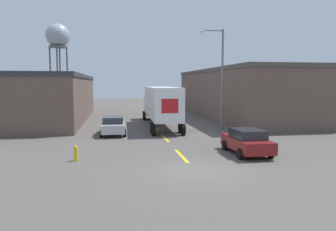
{
  "coord_description": "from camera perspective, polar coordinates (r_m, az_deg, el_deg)",
  "views": [
    {
      "loc": [
        -3.87,
        -15.27,
        4.26
      ],
      "look_at": [
        0.34,
        10.34,
        1.72
      ],
      "focal_mm": 35.0,
      "sensor_mm": 36.0,
      "label": 1
    }
  ],
  "objects": [
    {
      "name": "parked_car_right_near",
      "position": [
        20.44,
        13.56,
        -4.36
      ],
      "size": [
        2.07,
        4.26,
        1.52
      ],
      "color": "maroon",
      "rests_on": "ground_plane"
    },
    {
      "name": "water_tower",
      "position": [
        66.56,
        -18.65,
        12.75
      ],
      "size": [
        4.44,
        4.44,
        15.48
      ],
      "color": "#47474C",
      "rests_on": "ground_plane"
    },
    {
      "name": "ground_plane",
      "position": [
        16.32,
        4.8,
        -9.57
      ],
      "size": [
        160.0,
        160.0,
        0.0
      ],
      "primitive_type": "plane",
      "color": "#56514C"
    },
    {
      "name": "parked_car_left_far",
      "position": [
        27.71,
        -9.56,
        -1.7
      ],
      "size": [
        2.07,
        4.26,
        1.52
      ],
      "color": "#B2B2B7",
      "rests_on": "ground_plane"
    },
    {
      "name": "street_lamp",
      "position": [
        30.81,
        9.01,
        7.38
      ],
      "size": [
        2.43,
        0.32,
        9.22
      ],
      "color": "slate",
      "rests_on": "ground_plane"
    },
    {
      "name": "warehouse_left",
      "position": [
        40.9,
        -20.96,
        2.93
      ],
      "size": [
        10.11,
        25.55,
        5.25
      ],
      "color": "brown",
      "rests_on": "ground_plane"
    },
    {
      "name": "road_centerline",
      "position": [
        25.7,
        -0.54,
        -3.95
      ],
      "size": [
        0.2,
        16.26,
        0.01
      ],
      "color": "yellow",
      "rests_on": "ground_plane"
    },
    {
      "name": "fire_hydrant",
      "position": [
        18.85,
        -15.72,
        -6.35
      ],
      "size": [
        0.22,
        0.22,
        0.87
      ],
      "color": "gold",
      "rests_on": "ground_plane"
    },
    {
      "name": "warehouse_right",
      "position": [
        42.74,
        12.92,
        3.79
      ],
      "size": [
        10.49,
        27.74,
        6.05
      ],
      "color": "brown",
      "rests_on": "ground_plane"
    },
    {
      "name": "semi_truck",
      "position": [
        32.92,
        -1.4,
        2.22
      ],
      "size": [
        3.13,
        14.81,
        3.92
      ],
      "rotation": [
        0.0,
        0.0,
        -0.03
      ],
      "color": "silver",
      "rests_on": "ground_plane"
    }
  ]
}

